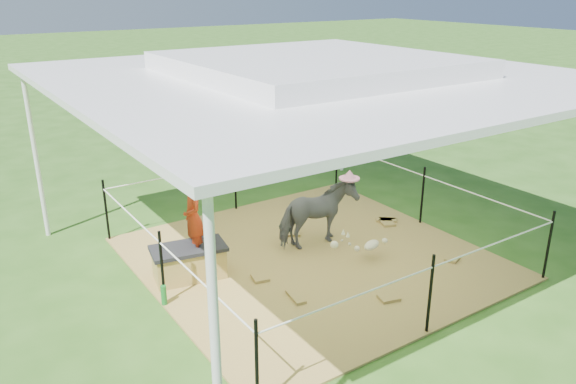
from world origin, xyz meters
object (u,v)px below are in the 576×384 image
pony (318,215)px  picnic_table_near (190,117)px  straw_bale (189,264)px  foal (372,243)px  picnic_table_far (268,100)px  woman (193,210)px  green_bottle (164,295)px  trash_barrel (309,118)px  distant_person (200,105)px

pony → picnic_table_near: pony is taller
straw_bale → pony: 2.05m
foal → picnic_table_far: (4.15, 9.46, 0.10)m
picnic_table_near → picnic_table_far: picnic_table_near is taller
woman → green_bottle: woman is taller
green_bottle → pony: bearing=6.6°
foal → trash_barrel: (3.56, 6.45, 0.17)m
distant_person → green_bottle: bearing=66.2°
straw_bale → woman: (0.10, 0.00, 0.76)m
green_bottle → distant_person: bearing=61.7°
pony → picnic_table_near: bearing=-8.6°
straw_bale → picnic_table_far: size_ratio=0.51×
green_bottle → trash_barrel: (6.51, 5.95, 0.28)m
green_bottle → picnic_table_near: (4.02, 8.01, 0.24)m
straw_bale → woman: bearing=0.0°
woman → picnic_table_far: (6.46, 8.51, -0.62)m
picnic_table_near → woman: bearing=-143.0°
woman → distant_person: woman is taller
woman → foal: (2.30, -0.95, -0.72)m
trash_barrel → picnic_table_near: trash_barrel is taller
woman → picnic_table_near: (3.37, 7.56, -0.59)m
straw_bale → distant_person: size_ratio=0.71×
straw_bale → woman: 0.76m
green_bottle → picnic_table_far: picnic_table_far is taller
straw_bale → distant_person: bearing=63.5°
woman → picnic_table_near: size_ratio=0.57×
green_bottle → woman: bearing=34.7°
straw_bale → distant_person: distant_person is taller
picnic_table_near → foal: bearing=-126.1°
picnic_table_far → distant_person: bearing=-147.6°
straw_bale → picnic_table_near: picnic_table_near is taller
distant_person → straw_bale: bearing=68.0°
picnic_table_far → distant_person: 2.85m
woman → trash_barrel: woman is taller
picnic_table_far → pony: bearing=-102.1°
straw_bale → trash_barrel: bearing=42.7°
pony → trash_barrel: size_ratio=1.34×
pony → picnic_table_near: (1.44, 7.71, -0.13)m
foal → picnic_table_far: size_ratio=0.49×
woman → trash_barrel: bearing=143.8°
pony → distant_person: 8.04m
woman → straw_bale: bearing=-79.3°
picnic_table_far → green_bottle: bearing=-113.0°
trash_barrel → picnic_table_far: 3.08m
trash_barrel → distant_person: size_ratio=0.68×
picnic_table_near → distant_person: distant_person is taller
woman → distant_person: 8.55m
foal → picnic_table_near: bearing=64.7°
trash_barrel → picnic_table_near: size_ratio=0.46×
straw_bale → picnic_table_near: 8.31m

